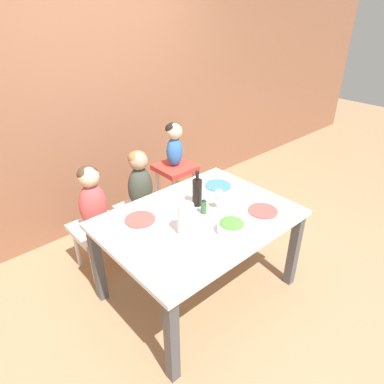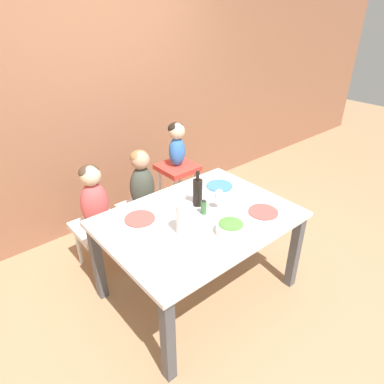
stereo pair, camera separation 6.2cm
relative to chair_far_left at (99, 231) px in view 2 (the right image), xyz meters
The scene contains 18 objects.
ground_plane 0.99m from the chair_far_left, 60.18° to the right, with size 14.00×14.00×0.00m, color #9E7A56.
wall_back 1.28m from the chair_far_left, 56.81° to the left, with size 10.00×0.06×2.70m.
dining_table 0.95m from the chair_far_left, 60.18° to the right, with size 1.41×1.04×0.73m.
chair_far_left is the anchor object (origin of this frame).
chair_far_center 0.47m from the chair_far_left, ahead, with size 0.40×0.41×0.45m.
chair_right_highchair 0.90m from the chair_far_left, ahead, with size 0.34×0.35×0.75m.
person_child_left 0.36m from the chair_far_left, 90.00° to the left, with size 0.24×0.19×0.56m.
person_child_center 0.59m from the chair_far_left, ahead, with size 0.24×0.19×0.56m.
person_baby_right 1.07m from the chair_far_left, ahead, with size 0.17×0.16×0.42m.
wine_bottle 0.99m from the chair_far_left, 49.43° to the right, with size 0.08×0.08×0.29m.
paper_towel_roll 1.03m from the chair_far_left, 74.04° to the right, with size 0.11×0.11×0.23m.
wine_glass_near 1.14m from the chair_far_left, 51.61° to the right, with size 0.07×0.07×0.17m.
salad_bowl_large 1.26m from the chair_far_left, 65.71° to the right, with size 0.20×0.20×0.10m.
dinner_plate_front_left 1.14m from the chair_far_left, 90.79° to the right, with size 0.23×0.23×0.01m.
dinner_plate_back_left 0.66m from the chair_far_left, 79.00° to the right, with size 0.23×0.23×0.01m.
dinner_plate_back_right 1.12m from the chair_far_left, 31.36° to the right, with size 0.23×0.23×0.01m.
dinner_plate_front_right 1.42m from the chair_far_left, 50.83° to the right, with size 0.23×0.23×0.01m.
condiment_bottle_hot_sauce 1.03m from the chair_far_left, 56.55° to the right, with size 0.05×0.05×0.13m.
Camera 2 is at (-1.41, -1.59, 2.14)m, focal length 32.00 mm.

